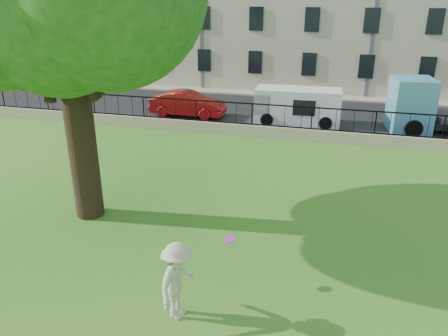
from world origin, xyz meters
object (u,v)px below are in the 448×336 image
(red_sedan, at_px, (188,104))
(man, at_px, (177,281))
(white_van, at_px, (298,106))
(frisbee, at_px, (230,239))

(red_sedan, bearing_deg, man, -161.33)
(white_van, bearing_deg, frisbee, -92.42)
(red_sedan, relative_size, white_van, 0.96)
(frisbee, distance_m, red_sedan, 16.40)
(man, relative_size, white_van, 0.40)
(frisbee, xyz_separation_m, white_van, (0.09, 15.21, -0.26))
(frisbee, relative_size, red_sedan, 0.06)
(frisbee, distance_m, white_van, 15.21)
(frisbee, xyz_separation_m, red_sedan, (-6.41, 15.08, -0.51))
(man, height_order, white_van, white_van)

